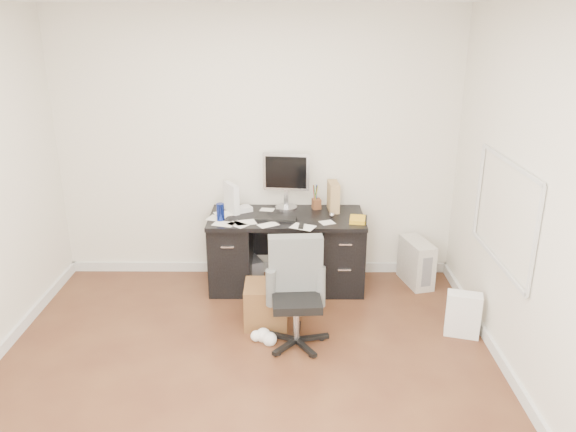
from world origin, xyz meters
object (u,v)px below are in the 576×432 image
at_px(lcd_monitor, 286,181).
at_px(office_chair, 297,295).
at_px(desk, 287,249).
at_px(wicker_basket, 266,304).
at_px(keyboard, 276,219).
at_px(pc_tower, 416,262).

height_order(lcd_monitor, office_chair, lcd_monitor).
bearing_deg(lcd_monitor, desk, -82.18).
bearing_deg(wicker_basket, office_chair, -51.65).
relative_size(desk, keyboard, 3.89).
distance_m(desk, keyboard, 0.39).
bearing_deg(office_chair, lcd_monitor, 90.57).
bearing_deg(wicker_basket, lcd_monitor, 79.99).
xyz_separation_m(desk, office_chair, (0.09, -1.07, 0.05)).
relative_size(lcd_monitor, office_chair, 0.64).
height_order(desk, office_chair, office_chair).
height_order(desk, wicker_basket, desk).
distance_m(office_chair, pc_tower, 1.69).
bearing_deg(pc_tower, wicker_basket, -165.82).
relative_size(office_chair, wicker_basket, 2.43).
bearing_deg(pc_tower, desk, 168.76).
relative_size(keyboard, pc_tower, 0.84).
xyz_separation_m(desk, wicker_basket, (-0.18, -0.74, -0.21)).
distance_m(pc_tower, wicker_basket, 1.69).
bearing_deg(wicker_basket, keyboard, 83.23).
height_order(pc_tower, wicker_basket, pc_tower).
bearing_deg(keyboard, desk, 53.23).
bearing_deg(lcd_monitor, pc_tower, -0.35).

